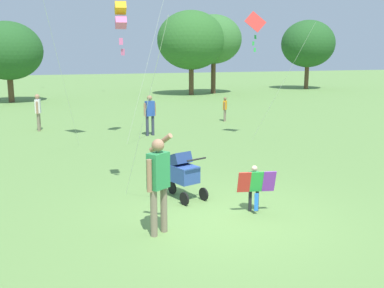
# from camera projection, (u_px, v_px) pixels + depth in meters

# --- Properties ---
(ground_plane) EXTENTS (120.00, 120.00, 0.00)m
(ground_plane) POSITION_uv_depth(u_px,v_px,m) (223.00, 218.00, 8.76)
(ground_plane) COLOR #668E47
(treeline_distant) EXTENTS (42.32, 7.13, 6.12)m
(treeline_distant) POSITION_uv_depth(u_px,v_px,m) (152.00, 44.00, 32.67)
(treeline_distant) COLOR brown
(treeline_distant) RESTS_ON ground
(child_with_butterfly_kite) EXTENTS (0.76, 0.41, 0.94)m
(child_with_butterfly_kite) POSITION_uv_depth(u_px,v_px,m) (255.00, 184.00, 8.99)
(child_with_butterfly_kite) COLOR #232328
(child_with_butterfly_kite) RESTS_ON ground
(person_adult_flyer) EXTENTS (0.53, 0.67, 1.77)m
(person_adult_flyer) POSITION_uv_depth(u_px,v_px,m) (158.00, 178.00, 7.81)
(person_adult_flyer) COLOR #7F705B
(person_adult_flyer) RESTS_ON ground
(stroller) EXTENTS (0.75, 1.12, 1.03)m
(stroller) POSITION_uv_depth(u_px,v_px,m) (183.00, 171.00, 9.84)
(stroller) COLOR black
(stroller) RESTS_ON ground
(kite_adult_black) EXTENTS (0.49, 2.49, 4.17)m
(kite_adult_black) POSITION_uv_depth(u_px,v_px,m) (121.00, 17.00, 9.49)
(kite_adult_black) COLOR #F4A319
(kite_adult_black) RESTS_ON ground
(kite_green_novelty) EXTENTS (1.28, 2.44, 4.54)m
(kite_green_novelty) POSITION_uv_depth(u_px,v_px,m) (257.00, 28.00, 15.79)
(kite_green_novelty) COLOR red
(kite_green_novelty) RESTS_ON ground
(person_red_shirt) EXTENTS (0.26, 0.30, 1.11)m
(person_red_shirt) POSITION_uv_depth(u_px,v_px,m) (225.00, 107.00, 20.90)
(person_red_shirt) COLOR #7F705B
(person_red_shirt) RESTS_ON ground
(person_couple_left) EXTENTS (0.48, 0.27, 1.54)m
(person_couple_left) POSITION_uv_depth(u_px,v_px,m) (150.00, 112.00, 17.25)
(person_couple_left) COLOR #33384C
(person_couple_left) RESTS_ON ground
(person_kid_running) EXTENTS (0.25, 0.47, 1.48)m
(person_kid_running) POSITION_uv_depth(u_px,v_px,m) (38.00, 109.00, 18.32)
(person_kid_running) COLOR #7F705B
(person_kid_running) RESTS_ON ground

